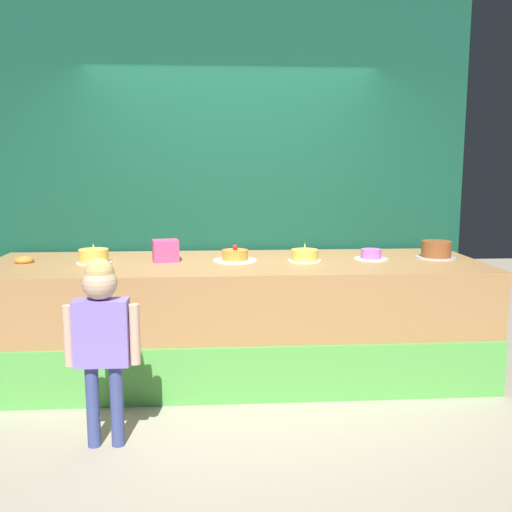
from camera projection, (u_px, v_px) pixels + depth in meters
name	position (u px, v px, depth m)	size (l,w,h in m)	color
ground_plane	(239.00, 403.00, 4.06)	(12.00, 12.00, 0.00)	#ADA38E
stage_platform	(236.00, 318.00, 4.58)	(3.84, 1.23, 0.91)	#B27F4C
curtain_backdrop	(232.00, 175.00, 5.10)	(4.15, 0.08, 3.15)	#144C38
child_figure	(102.00, 327.00, 3.34)	(0.44, 0.20, 1.14)	#3F4C8C
pink_box	(166.00, 251.00, 4.52)	(0.19, 0.16, 0.17)	#F24686
donut	(24.00, 260.00, 4.46)	(0.14, 0.14, 0.04)	orange
cake_far_left	(94.00, 256.00, 4.43)	(0.27, 0.27, 0.16)	silver
cake_left	(235.00, 256.00, 4.54)	(0.35, 0.35, 0.13)	white
cake_center	(305.00, 256.00, 4.52)	(0.26, 0.26, 0.15)	white
cake_right	(371.00, 255.00, 4.61)	(0.28, 0.28, 0.08)	silver
cake_far_right	(436.00, 250.00, 4.68)	(0.32, 0.32, 0.14)	silver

